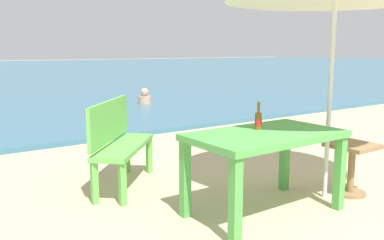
{
  "coord_description": "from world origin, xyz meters",
  "views": [
    {
      "loc": [
        -3.35,
        -1.27,
        1.49
      ],
      "look_at": [
        -0.37,
        3.0,
        0.6
      ],
      "focal_mm": 38.73,
      "sensor_mm": 36.0,
      "label": 1
    }
  ],
  "objects_px": {
    "side_table_wood": "(352,161)",
    "bench_green_right": "(118,138)",
    "picnic_table_green": "(265,144)",
    "beer_bottle_amber": "(258,119)",
    "swimmer_person": "(145,98)"
  },
  "relations": [
    {
      "from": "picnic_table_green",
      "to": "side_table_wood",
      "type": "bearing_deg",
      "value": -8.45
    },
    {
      "from": "beer_bottle_amber",
      "to": "bench_green_right",
      "type": "distance_m",
      "value": 1.58
    },
    {
      "from": "picnic_table_green",
      "to": "bench_green_right",
      "type": "distance_m",
      "value": 1.64
    },
    {
      "from": "side_table_wood",
      "to": "swimmer_person",
      "type": "relative_size",
      "value": 1.32
    },
    {
      "from": "picnic_table_green",
      "to": "bench_green_right",
      "type": "height_order",
      "value": "bench_green_right"
    },
    {
      "from": "beer_bottle_amber",
      "to": "side_table_wood",
      "type": "height_order",
      "value": "beer_bottle_amber"
    },
    {
      "from": "beer_bottle_amber",
      "to": "picnic_table_green",
      "type": "bearing_deg",
      "value": -105.48
    },
    {
      "from": "beer_bottle_amber",
      "to": "swimmer_person",
      "type": "bearing_deg",
      "value": 69.76
    },
    {
      "from": "side_table_wood",
      "to": "swimmer_person",
      "type": "height_order",
      "value": "side_table_wood"
    },
    {
      "from": "side_table_wood",
      "to": "bench_green_right",
      "type": "relative_size",
      "value": 0.48
    },
    {
      "from": "beer_bottle_amber",
      "to": "side_table_wood",
      "type": "distance_m",
      "value": 1.21
    },
    {
      "from": "picnic_table_green",
      "to": "beer_bottle_amber",
      "type": "bearing_deg",
      "value": 74.52
    },
    {
      "from": "beer_bottle_amber",
      "to": "bench_green_right",
      "type": "height_order",
      "value": "beer_bottle_amber"
    },
    {
      "from": "side_table_wood",
      "to": "beer_bottle_amber",
      "type": "bearing_deg",
      "value": 164.4
    },
    {
      "from": "bench_green_right",
      "to": "swimmer_person",
      "type": "relative_size",
      "value": 2.75
    }
  ]
}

